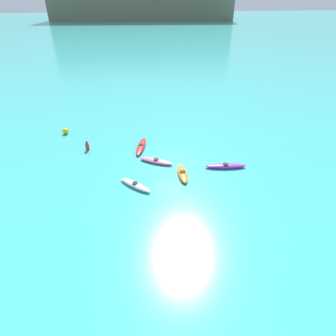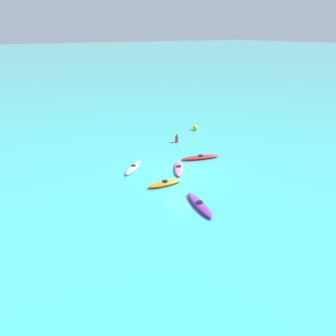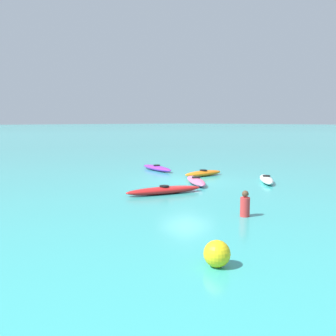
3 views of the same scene
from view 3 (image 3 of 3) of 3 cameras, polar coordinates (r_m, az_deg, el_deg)
name	(u,v)px [view 3 (image 3 of 3)]	position (r m, az deg, el deg)	size (l,w,h in m)	color
ground_plane	(186,181)	(20.20, 2.74, -1.98)	(600.00, 600.00, 0.00)	#38ADA8
kayak_orange	(203,173)	(22.10, 5.29, -0.79)	(0.94, 2.70, 0.37)	orange
kayak_pink	(196,181)	(19.31, 4.21, -1.92)	(2.79, 2.17, 0.37)	pink
kayak_white	(266,179)	(20.41, 14.48, -1.64)	(2.28, 2.54, 0.37)	white
kayak_red	(164,190)	(16.68, -0.57, -3.34)	(1.68, 3.56, 0.37)	red
kayak_purple	(157,168)	(24.47, -1.67, 0.00)	(3.35, 1.26, 0.37)	purple
buoy_yellow	(217,254)	(8.59, 7.32, -12.57)	(0.59, 0.59, 0.59)	yellow
person_near_shore	(245,205)	(13.01, 11.43, -5.45)	(0.44, 0.44, 0.88)	red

